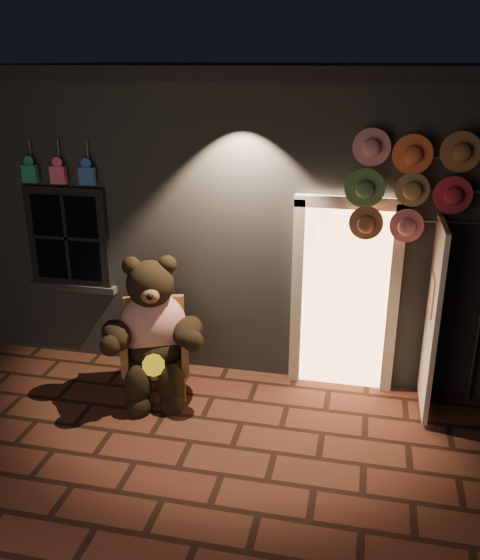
% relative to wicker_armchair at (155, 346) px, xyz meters
% --- Properties ---
extents(ground, '(60.00, 60.00, 0.00)m').
position_rel_wicker_armchair_xyz_m(ground, '(0.67, -0.91, -0.51)').
color(ground, '#4F2B1E').
rests_on(ground, ground).
extents(shop_building, '(7.30, 5.95, 3.51)m').
position_rel_wicker_armchair_xyz_m(shop_building, '(0.67, 3.07, 1.22)').
color(shop_building, slate).
rests_on(shop_building, ground).
extents(wicker_armchair, '(0.87, 0.83, 1.03)m').
position_rel_wicker_armchair_xyz_m(wicker_armchair, '(0.00, 0.00, 0.00)').
color(wicker_armchair, brown).
rests_on(wicker_armchair, ground).
extents(teddy_bear, '(1.13, 1.06, 1.65)m').
position_rel_wicker_armchair_xyz_m(teddy_bear, '(0.03, -0.13, 0.24)').
color(teddy_bear, '#B92D13').
rests_on(teddy_bear, ground).
extents(hat_rack, '(1.75, 0.22, 2.86)m').
position_rel_wicker_armchair_xyz_m(hat_rack, '(2.75, 0.36, 1.84)').
color(hat_rack, '#59595E').
rests_on(hat_rack, ground).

